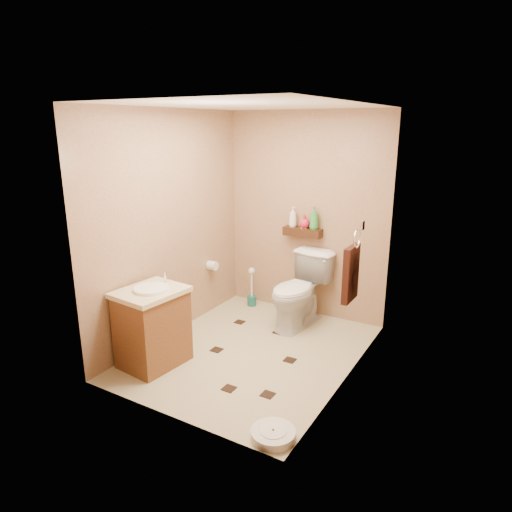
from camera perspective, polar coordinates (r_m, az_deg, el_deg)
The scene contains 18 objects.
ground at distance 4.77m, azimuth -0.52°, elevation -11.85°, with size 2.50×2.50×0.00m, color tan.
wall_back at distance 5.42m, azimuth 6.25°, elevation 5.01°, with size 2.00×0.04×2.40m, color #A67E5F.
wall_front at distance 3.36m, azimuth -11.54°, elevation -2.13°, with size 2.00×0.04×2.40m, color #A67E5F.
wall_left at distance 4.91m, azimuth -10.66°, elevation 3.67°, with size 0.04×2.50×2.40m, color #A67E5F.
wall_right at distance 3.93m, azimuth 12.05°, elevation 0.50°, with size 0.04×2.50×2.40m, color #A67E5F.
ceiling at distance 4.21m, azimuth -0.61°, elevation 18.36°, with size 2.00×2.50×0.02m, color white.
wall_shelf at distance 5.39m, azimuth 5.84°, elevation 3.00°, with size 0.46×0.14×0.10m, color #3C1C10.
floor_accents at distance 4.70m, azimuth -0.31°, elevation -12.24°, with size 1.12×1.35×0.01m.
toilet at distance 5.21m, azimuth 5.39°, elevation -4.33°, with size 0.47×0.82×0.84m, color white.
vanity at distance 4.50m, azimuth -12.81°, elevation -8.54°, with size 0.57×0.67×0.88m.
bathroom_scale at distance 3.62m, azimuth 2.15°, elevation -21.35°, with size 0.38×0.38×0.07m.
toilet_brush at distance 5.83m, azimuth -0.55°, elevation -4.55°, with size 0.12×0.12×0.51m.
towel_ring at distance 4.26m, azimuth 11.83°, elevation -1.86°, with size 0.12×0.30×0.76m.
toilet_paper at distance 5.52m, azimuth -5.48°, elevation -1.19°, with size 0.12×0.11×0.12m.
bottle_a at distance 5.40m, azimuth 4.64°, elevation 4.90°, with size 0.09×0.09×0.24m, color white.
bottle_b at distance 5.35m, azimuth 6.05°, elevation 4.28°, with size 0.07×0.07×0.15m, color yellow.
bottle_c at distance 5.35m, azimuth 6.09°, elevation 4.30°, with size 0.12×0.12×0.16m, color #BB163B.
bottle_d at distance 5.29m, azimuth 7.27°, elevation 4.72°, with size 0.10×0.10×0.26m, color green.
Camera 1 is at (2.16, -3.61, 2.23)m, focal length 32.00 mm.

